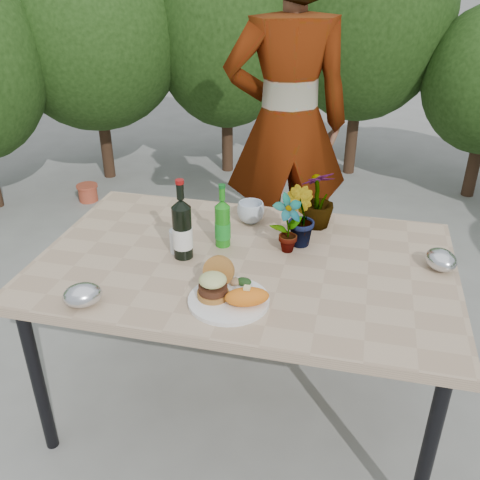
% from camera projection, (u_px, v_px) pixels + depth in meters
% --- Properties ---
extents(ground, '(80.00, 80.00, 0.00)m').
position_uv_depth(ground, '(244.00, 401.00, 2.44)').
color(ground, slate).
rests_on(ground, ground).
extents(patio_table, '(1.60, 1.00, 0.75)m').
position_uv_depth(patio_table, '(245.00, 272.00, 2.10)').
color(patio_table, tan).
rests_on(patio_table, ground).
extents(shrub_hedge, '(6.79, 5.12, 2.33)m').
position_uv_depth(shrub_hedge, '(291.00, 60.00, 3.43)').
color(shrub_hedge, '#382316').
rests_on(shrub_hedge, ground).
extents(dinner_plate, '(0.28, 0.28, 0.01)m').
position_uv_depth(dinner_plate, '(229.00, 300.00, 1.82)').
color(dinner_plate, white).
rests_on(dinner_plate, patio_table).
extents(burger_stack, '(0.11, 0.16, 0.11)m').
position_uv_depth(burger_stack, '(214.00, 282.00, 1.83)').
color(burger_stack, '#B7722D').
rests_on(burger_stack, dinner_plate).
extents(sweet_potato, '(0.17, 0.12, 0.06)m').
position_uv_depth(sweet_potato, '(247.00, 297.00, 1.78)').
color(sweet_potato, orange).
rests_on(sweet_potato, dinner_plate).
extents(grilled_veg, '(0.08, 0.05, 0.03)m').
position_uv_depth(grilled_veg, '(240.00, 282.00, 1.89)').
color(grilled_veg, olive).
rests_on(grilled_veg, dinner_plate).
extents(wine_bottle, '(0.08, 0.08, 0.32)m').
position_uv_depth(wine_bottle, '(182.00, 230.00, 2.04)').
color(wine_bottle, black).
rests_on(wine_bottle, patio_table).
extents(sparkling_water, '(0.06, 0.06, 0.27)m').
position_uv_depth(sparkling_water, '(223.00, 224.00, 2.13)').
color(sparkling_water, '#1C7F17').
rests_on(sparkling_water, patio_table).
extents(plastic_cup, '(0.07, 0.07, 0.09)m').
position_uv_depth(plastic_cup, '(179.00, 241.00, 2.11)').
color(plastic_cup, silver).
rests_on(plastic_cup, patio_table).
extents(seedling_left, '(0.15, 0.15, 0.24)m').
position_uv_depth(seedling_left, '(288.00, 224.00, 2.08)').
color(seedling_left, '#215A1F').
rests_on(seedling_left, patio_table).
extents(seedling_mid, '(0.17, 0.16, 0.24)m').
position_uv_depth(seedling_mid, '(299.00, 217.00, 2.14)').
color(seedling_mid, '#2D5C1F').
rests_on(seedling_mid, patio_table).
extents(seedling_right, '(0.20, 0.20, 0.26)m').
position_uv_depth(seedling_right, '(318.00, 199.00, 2.27)').
color(seedling_right, '#245D20').
rests_on(seedling_right, patio_table).
extents(blue_bowl, '(0.13, 0.13, 0.09)m').
position_uv_depth(blue_bowl, '(251.00, 212.00, 2.34)').
color(blue_bowl, silver).
rests_on(blue_bowl, patio_table).
extents(foil_packet_left, '(0.17, 0.16, 0.08)m').
position_uv_depth(foil_packet_left, '(83.00, 295.00, 1.80)').
color(foil_packet_left, silver).
rests_on(foil_packet_left, patio_table).
extents(foil_packet_right, '(0.16, 0.17, 0.08)m').
position_uv_depth(foil_packet_right, '(441.00, 260.00, 2.00)').
color(foil_packet_right, silver).
rests_on(foil_packet_right, patio_table).
extents(person, '(0.81, 0.66, 1.92)m').
position_uv_depth(person, '(287.00, 125.00, 2.93)').
color(person, '#8C5546').
rests_on(person, ground).
extents(terracotta_pot, '(0.17, 0.17, 0.14)m').
position_uv_depth(terracotta_pot, '(88.00, 193.00, 4.34)').
color(terracotta_pot, '#BA492F').
rests_on(terracotta_pot, ground).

